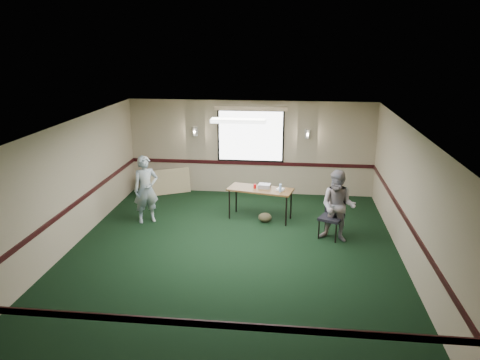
# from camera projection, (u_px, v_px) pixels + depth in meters

# --- Properties ---
(ground) EXTENTS (8.00, 8.00, 0.00)m
(ground) POSITION_uv_depth(u_px,v_px,m) (233.00, 251.00, 9.98)
(ground) COLOR black
(ground) RESTS_ON ground
(room_shell) EXTENTS (8.00, 8.02, 8.00)m
(room_shell) POSITION_uv_depth(u_px,v_px,m) (244.00, 156.00, 11.53)
(room_shell) COLOR tan
(room_shell) RESTS_ON ground
(folding_table) EXTENTS (1.68, 0.97, 0.79)m
(folding_table) POSITION_uv_depth(u_px,v_px,m) (260.00, 191.00, 11.57)
(folding_table) COLOR #503316
(folding_table) RESTS_ON ground
(projector) EXTENTS (0.31, 0.27, 0.10)m
(projector) POSITION_uv_depth(u_px,v_px,m) (264.00, 186.00, 11.61)
(projector) COLOR #94939C
(projector) RESTS_ON folding_table
(game_console) EXTENTS (0.22, 0.20, 0.05)m
(game_console) POSITION_uv_depth(u_px,v_px,m) (280.00, 189.00, 11.43)
(game_console) COLOR white
(game_console) RESTS_ON folding_table
(red_cup) EXTENTS (0.07, 0.07, 0.11)m
(red_cup) POSITION_uv_depth(u_px,v_px,m) (255.00, 186.00, 11.58)
(red_cup) COLOR red
(red_cup) RESTS_ON folding_table
(water_bottle) EXTENTS (0.06, 0.06, 0.20)m
(water_bottle) POSITION_uv_depth(u_px,v_px,m) (280.00, 188.00, 11.28)
(water_bottle) COLOR #8BB3E4
(water_bottle) RESTS_ON folding_table
(duffel_bag) EXTENTS (0.39, 0.34, 0.23)m
(duffel_bag) POSITION_uv_depth(u_px,v_px,m) (265.00, 217.00, 11.54)
(duffel_bag) COLOR #463C28
(duffel_bag) RESTS_ON ground
(cable_coil) EXTENTS (0.36, 0.36, 0.01)m
(cable_coil) POSITION_uv_depth(u_px,v_px,m) (265.00, 217.00, 11.84)
(cable_coil) COLOR #C74B18
(cable_coil) RESTS_ON ground
(folded_table) EXTENTS (1.35, 0.85, 0.72)m
(folded_table) POSITION_uv_depth(u_px,v_px,m) (166.00, 182.00, 13.55)
(folded_table) COLOR tan
(folded_table) RESTS_ON ground
(conference_chair) EXTENTS (0.64, 0.65, 0.98)m
(conference_chair) POSITION_uv_depth(u_px,v_px,m) (333.00, 213.00, 10.58)
(conference_chair) COLOR black
(conference_chair) RESTS_ON ground
(person_left) EXTENTS (0.72, 0.64, 1.66)m
(person_left) POSITION_uv_depth(u_px,v_px,m) (146.00, 189.00, 11.37)
(person_left) COLOR #41628F
(person_left) RESTS_ON ground
(person_right) EXTENTS (0.93, 0.82, 1.62)m
(person_right) POSITION_uv_depth(u_px,v_px,m) (338.00, 206.00, 10.30)
(person_right) COLOR #6E86AC
(person_right) RESTS_ON ground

